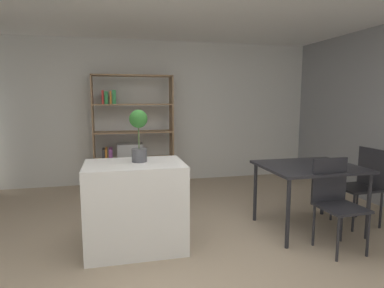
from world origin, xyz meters
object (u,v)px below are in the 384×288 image
object	(u,v)px
kitchen_island	(135,206)
potted_plant_on_island	(139,131)
open_bookshelf	(129,135)
dining_chair_window_side	(364,180)
dining_chair_near	(335,196)
dining_table	(309,172)

from	to	relation	value
kitchen_island	potted_plant_on_island	size ratio (longest dim) A/B	1.86
potted_plant_on_island	open_bookshelf	world-z (taller)	open_bookshelf
kitchen_island	dining_chair_window_side	bearing A→B (deg)	0.50
kitchen_island	open_bookshelf	xyz separation A→B (m)	(0.07, 2.46, 0.47)
open_bookshelf	dining_chair_near	xyz separation A→B (m)	(1.96, -2.93, -0.37)
kitchen_island	potted_plant_on_island	bearing A→B (deg)	44.67
dining_table	kitchen_island	bearing A→B (deg)	-179.39
dining_chair_window_side	dining_chair_near	world-z (taller)	dining_chair_window_side
potted_plant_on_island	open_bookshelf	bearing A→B (deg)	89.77
kitchen_island	dining_chair_near	bearing A→B (deg)	-13.00
dining_table	dining_chair_near	bearing A→B (deg)	-90.61
dining_table	dining_chair_window_side	size ratio (longest dim) A/B	1.17
kitchen_island	dining_chair_window_side	xyz separation A→B (m)	(2.81, 0.02, 0.11)
open_bookshelf	dining_chair_window_side	distance (m)	3.69
dining_chair_window_side	dining_chair_near	xyz separation A→B (m)	(-0.78, -0.49, -0.01)
potted_plant_on_island	dining_chair_window_side	world-z (taller)	potted_plant_on_island
kitchen_island	dining_chair_near	distance (m)	2.08
open_bookshelf	kitchen_island	bearing A→B (deg)	-91.52
potted_plant_on_island	dining_chair_near	xyz separation A→B (m)	(1.97, -0.52, -0.67)
kitchen_island	dining_table	world-z (taller)	kitchen_island
open_bookshelf	dining_chair_near	size ratio (longest dim) A/B	2.09
kitchen_island	potted_plant_on_island	world-z (taller)	potted_plant_on_island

